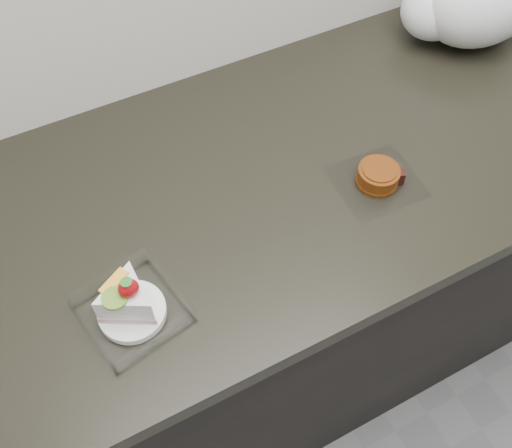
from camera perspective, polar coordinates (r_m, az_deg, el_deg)
counter at (r=1.41m, az=1.72°, el=-6.58°), size 2.04×0.64×0.90m
cake_tray at (r=0.87m, az=-12.48°, el=-8.02°), size 0.16×0.16×0.11m
mooncake_wrap at (r=1.04m, az=12.15°, el=4.64°), size 0.16×0.15×0.04m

